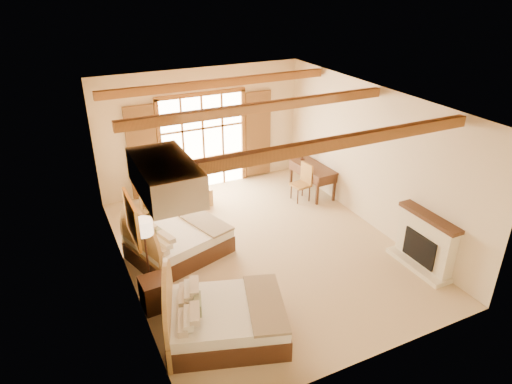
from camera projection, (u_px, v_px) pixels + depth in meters
floor at (261, 247)px, 9.79m from camera, size 7.00×7.00×0.00m
wall_back at (202, 130)px, 11.91m from camera, size 5.50×0.00×5.50m
wall_left at (121, 208)px, 8.01m from camera, size 0.00×7.00×7.00m
wall_right at (372, 157)px, 10.16m from camera, size 0.00×7.00×7.00m
ceiling at (262, 101)px, 8.38m from camera, size 7.00×7.00×0.00m
ceiling_beams at (262, 107)px, 8.43m from camera, size 5.39×4.60×0.18m
french_doors at (203, 143)px, 12.02m from camera, size 3.95×0.08×2.60m
fireplace at (424, 244)px, 8.96m from camera, size 0.46×1.40×1.16m
painting at (132, 219)px, 7.36m from camera, size 0.06×0.95×0.75m
canopy_valance at (165, 177)px, 5.94m from camera, size 0.70×1.40×0.45m
bed_near at (218, 319)px, 7.25m from camera, size 2.30×1.93×1.24m
bed_far at (173, 241)px, 9.34m from camera, size 2.26×1.90×1.23m
nightstand at (156, 293)px, 7.97m from camera, size 0.51×0.51×0.58m
floor_lamp at (144, 232)px, 7.83m from camera, size 0.33×0.33×1.55m
armchair at (159, 194)px, 11.23m from camera, size 1.06×1.08×0.77m
ottoman at (198, 195)px, 11.54m from camera, size 0.61×0.61×0.44m
desk at (312, 178)px, 12.03m from camera, size 0.67×1.44×0.77m
desk_chair at (301, 189)px, 11.69m from camera, size 0.49×0.49×0.97m
desk_lamp at (303, 148)px, 12.15m from camera, size 0.22×0.22×0.43m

